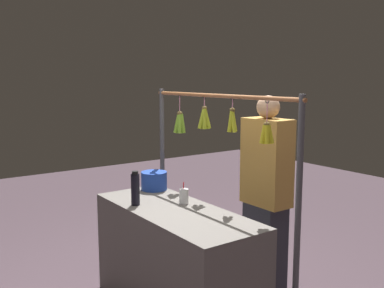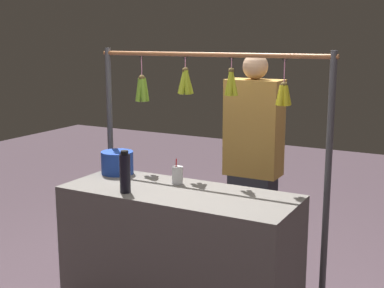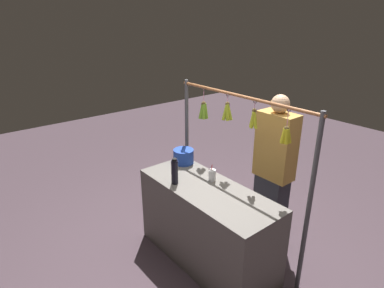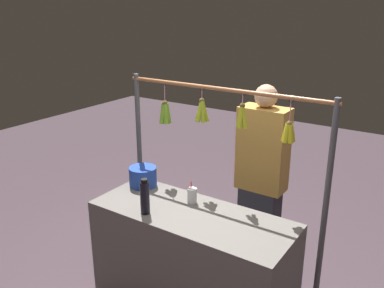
% 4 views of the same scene
% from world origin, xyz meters
% --- Properties ---
extents(market_counter, '(1.58, 0.63, 0.88)m').
position_xyz_m(market_counter, '(0.00, 0.00, 0.44)').
color(market_counter, '#66605B').
rests_on(market_counter, ground).
extents(display_rack, '(1.81, 0.12, 1.80)m').
position_xyz_m(display_rack, '(0.02, -0.42, 1.23)').
color(display_rack, '#4C4C51').
rests_on(display_rack, ground).
extents(water_bottle, '(0.07, 0.07, 0.28)m').
position_xyz_m(water_bottle, '(0.29, 0.20, 1.02)').
color(water_bottle, black).
rests_on(water_bottle, market_counter).
extents(blue_bucket, '(0.24, 0.24, 0.17)m').
position_xyz_m(blue_bucket, '(0.63, -0.18, 0.97)').
color(blue_bucket, '#2041AB').
rests_on(blue_bucket, market_counter).
extents(drink_cup, '(0.08, 0.08, 0.18)m').
position_xyz_m(drink_cup, '(0.09, -0.15, 0.94)').
color(drink_cup, silver).
rests_on(drink_cup, market_counter).
extents(vendor_person, '(0.42, 0.23, 1.76)m').
position_xyz_m(vendor_person, '(-0.21, -0.79, 0.87)').
color(vendor_person, '#2D2D38').
rests_on(vendor_person, ground).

